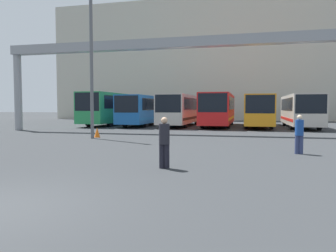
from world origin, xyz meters
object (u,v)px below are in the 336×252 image
object	(u,v)px
bus_slot_3	(219,108)
pedestrian_mid_right	(299,133)
traffic_cone	(97,132)
lamp_post	(91,57)
bus_slot_4	(258,109)
bus_slot_1	(145,109)
bus_slot_5	(300,109)
pedestrian_mid_left	(164,141)
bus_slot_0	(112,107)
bus_slot_2	(181,108)

from	to	relation	value
bus_slot_3	pedestrian_mid_right	size ratio (longest dim) A/B	7.15
traffic_cone	lamp_post	distance (m)	4.65
bus_slot_3	bus_slot_4	distance (m)	3.78
pedestrian_mid_right	bus_slot_4	bearing A→B (deg)	96.28
bus_slot_1	bus_slot_5	xyz separation A→B (m)	(14.97, -0.24, -0.02)
bus_slot_3	pedestrian_mid_left	xyz separation A→B (m)	(0.33, -22.69, -0.96)
pedestrian_mid_left	traffic_cone	distance (m)	11.26
bus_slot_0	bus_slot_2	size ratio (longest dim) A/B	0.99
bus_slot_1	bus_slot_3	world-z (taller)	bus_slot_3
pedestrian_mid_left	traffic_cone	world-z (taller)	pedestrian_mid_left
bus_slot_0	pedestrian_mid_left	size ratio (longest dim) A/B	6.99
bus_slot_4	pedestrian_mid_right	xyz separation A→B (m)	(1.13, -18.87, -0.87)
bus_slot_5	traffic_cone	size ratio (longest dim) A/B	17.04
bus_slot_5	bus_slot_1	bearing A→B (deg)	179.06
bus_slot_0	bus_slot_2	bearing A→B (deg)	0.54
bus_slot_4	bus_slot_5	world-z (taller)	bus_slot_5
bus_slot_2	traffic_cone	world-z (taller)	bus_slot_2
bus_slot_2	pedestrian_mid_right	xyz separation A→B (m)	(8.61, -18.33, -0.92)
bus_slot_5	traffic_cone	world-z (taller)	bus_slot_5
bus_slot_0	bus_slot_4	xyz separation A→B (m)	(14.97, 0.61, -0.19)
bus_slot_1	pedestrian_mid_right	xyz separation A→B (m)	(12.35, -18.14, -0.89)
bus_slot_4	pedestrian_mid_right	bearing A→B (deg)	-86.59
pedestrian_mid_left	traffic_cone	bearing A→B (deg)	120.68
bus_slot_2	traffic_cone	distance (m)	13.93
bus_slot_0	bus_slot_3	bearing A→B (deg)	0.59
bus_slot_3	pedestrian_mid_right	distance (m)	19.03
pedestrian_mid_left	bus_slot_2	bearing A→B (deg)	94.40
bus_slot_5	pedestrian_mid_right	size ratio (longest dim) A/B	6.55
pedestrian_mid_right	traffic_cone	distance (m)	12.19
bus_slot_0	pedestrian_mid_right	size ratio (longest dim) A/B	7.01
bus_slot_0	pedestrian_mid_right	bearing A→B (deg)	-48.61
bus_slot_4	traffic_cone	xyz separation A→B (m)	(-10.10, -14.14, -1.41)
bus_slot_1	bus_slot_2	size ratio (longest dim) A/B	0.97
bus_slot_3	bus_slot_5	bearing A→B (deg)	-3.69
bus_slot_2	traffic_cone	xyz separation A→B (m)	(-2.62, -13.60, -1.46)
bus_slot_0	pedestrian_mid_left	distance (m)	25.39
bus_slot_1	bus_slot_5	bearing A→B (deg)	-0.94
bus_slot_4	lamp_post	size ratio (longest dim) A/B	1.36
pedestrian_mid_right	lamp_post	world-z (taller)	lamp_post
bus_slot_0	pedestrian_mid_right	distance (m)	24.36
pedestrian_mid_left	lamp_post	size ratio (longest dim) A/B	0.18
bus_slot_5	pedestrian_mid_right	distance (m)	18.10
pedestrian_mid_right	bus_slot_5	bearing A→B (deg)	84.55
pedestrian_mid_right	lamp_post	xyz separation A→B (m)	(-11.20, 4.04, 4.06)
bus_slot_1	pedestrian_mid_left	world-z (taller)	bus_slot_1
lamp_post	bus_slot_0	bearing A→B (deg)	108.98
bus_slot_3	pedestrian_mid_left	size ratio (longest dim) A/B	7.14
bus_slot_2	bus_slot_1	bearing A→B (deg)	-177.06
bus_slot_1	bus_slot_0	bearing A→B (deg)	178.14
bus_slot_0	traffic_cone	distance (m)	14.47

